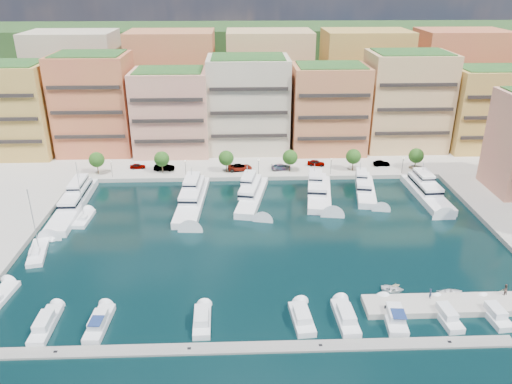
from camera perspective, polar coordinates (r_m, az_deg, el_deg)
ground at (r=96.31m, az=1.06°, el=-5.55°), size 400.00×400.00×0.00m
north_quay at (r=153.31m, az=-0.19°, el=5.91°), size 220.00×64.00×2.00m
hillside at (r=199.50m, az=-0.66°, el=10.16°), size 240.00×40.00×58.00m
south_pontoon at (r=71.63m, az=-0.10°, el=-17.46°), size 72.00×2.20×0.35m
finger_pier at (r=85.24m, az=22.99°, el=-12.03°), size 32.00×5.00×2.00m
apartment_0 at (r=150.94m, az=-26.24°, el=8.42°), size 22.00×16.50×24.80m
apartment_1 at (r=145.08m, az=-17.96°, el=9.59°), size 20.00×16.50×26.80m
apartment_2 at (r=139.43m, az=-9.63°, el=9.01°), size 20.00×15.50×22.80m
apartment_3 at (r=139.84m, az=-0.89°, el=10.02°), size 22.00×16.50×25.80m
apartment_4 at (r=140.33m, az=8.28°, el=9.40°), size 20.00×15.50×23.80m
apartment_5 at (r=147.34m, az=16.76°, el=9.94°), size 22.00×16.50×26.80m
apartment_6 at (r=154.44m, az=24.74°, el=8.61°), size 20.00×15.50×22.80m
backblock_0 at (r=168.46m, az=-19.82°, el=11.80°), size 26.00×18.00×30.00m
backblock_1 at (r=162.08m, az=-9.43°, el=12.43°), size 26.00×18.00×30.00m
backblock_2 at (r=161.13m, az=1.48°, el=12.67°), size 26.00×18.00×30.00m
backblock_3 at (r=165.69m, az=12.15°, el=12.47°), size 26.00×18.00×30.00m
backblock_4 at (r=175.34m, az=21.91°, el=11.92°), size 26.00×18.00×30.00m
tree_0 at (r=129.59m, az=-17.75°, el=3.53°), size 3.80×3.80×5.65m
tree_1 at (r=126.20m, az=-10.73°, el=3.74°), size 3.80×3.80×5.65m
tree_2 at (r=124.78m, az=-3.43°, el=3.89°), size 3.80×3.80×5.65m
tree_3 at (r=125.40m, az=3.91°, el=3.98°), size 3.80×3.80×5.65m
tree_4 at (r=128.03m, az=11.07°, el=4.00°), size 3.80×3.80×5.65m
tree_5 at (r=132.55m, az=17.84°, el=3.97°), size 3.80×3.80×5.65m
lamppost_0 at (r=126.78m, az=-16.21°, el=2.84°), size 0.30×0.30×4.20m
lamppost_1 at (r=123.60m, az=-8.08°, el=3.04°), size 0.30×0.30×4.20m
lamppost_2 at (r=122.99m, az=0.29°, el=3.18°), size 0.30×0.30×4.20m
lamppost_3 at (r=125.00m, az=8.58°, el=3.25°), size 0.30×0.30×4.20m
lamppost_4 at (r=129.51m, az=16.45°, el=3.25°), size 0.30×0.30×4.20m
yacht_0 at (r=116.38m, az=-20.05°, el=-1.00°), size 5.08×26.75×7.30m
yacht_2 at (r=112.08m, az=-7.29°, el=-0.61°), size 6.51×24.56×7.30m
yacht_3 at (r=113.15m, az=-0.45°, el=-0.16°), size 8.32×21.08×7.30m
yacht_4 at (r=115.26m, az=7.19°, el=0.04°), size 7.80×19.53×7.30m
yacht_5 at (r=118.51m, az=12.34°, el=0.40°), size 6.76×16.93×7.30m
yacht_6 at (r=120.98m, az=18.84°, el=0.13°), size 5.96×20.81×7.30m
cruiser_0 at (r=80.54m, az=-22.92°, el=-13.83°), size 2.51×8.78×2.55m
cruiser_1 at (r=78.15m, az=-17.48°, el=-14.16°), size 2.95×8.42×2.66m
cruiser_3 at (r=75.63m, az=-6.17°, el=-14.48°), size 2.69×7.37×2.55m
cruiser_5 at (r=75.94m, az=5.27°, el=-14.25°), size 3.43×7.65×2.55m
cruiser_6 at (r=76.97m, az=10.21°, el=-13.98°), size 3.05×8.44×2.55m
cruiser_7 at (r=78.70m, az=15.48°, el=-13.58°), size 3.49×8.47×2.66m
cruiser_8 at (r=81.29m, az=20.84°, el=-13.06°), size 3.05×7.78×2.55m
cruiser_9 at (r=84.29m, az=25.52°, el=-12.51°), size 3.02×7.37×2.55m
sailboat_1 at (r=99.91m, az=-23.66°, el=-6.40°), size 4.70×9.98×13.20m
sailboat_2 at (r=109.40m, az=-19.08°, el=-2.97°), size 3.05×7.75×13.20m
tender_1 at (r=85.87m, az=15.67°, el=-10.24°), size 1.83×1.68×0.82m
tender_0 at (r=84.96m, az=15.33°, el=-10.64°), size 4.09×3.33×0.74m
tender_2 at (r=86.59m, az=21.32°, el=-10.75°), size 5.03×4.08×0.92m
tender_3 at (r=90.43m, az=26.33°, el=-10.19°), size 1.48×1.28×0.76m
car_0 at (r=131.54m, az=-13.38°, el=2.90°), size 4.00×1.85×1.33m
car_1 at (r=128.81m, az=-10.46°, el=2.80°), size 5.22×1.91×1.71m
car_2 at (r=126.68m, az=-1.84°, el=2.84°), size 6.42×3.47×1.71m
car_3 at (r=127.36m, az=2.91°, el=2.88°), size 5.47×3.14×1.49m
car_4 at (r=130.83m, az=6.87°, el=3.33°), size 4.73×2.61×1.52m
car_5 at (r=133.76m, az=14.15°, el=3.19°), size 4.21×1.48×1.38m
person_0 at (r=83.00m, az=19.31°, el=-10.88°), size 0.46×0.65×1.68m
person_1 at (r=88.18m, az=26.58°, el=-9.94°), size 1.06×0.91×1.89m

